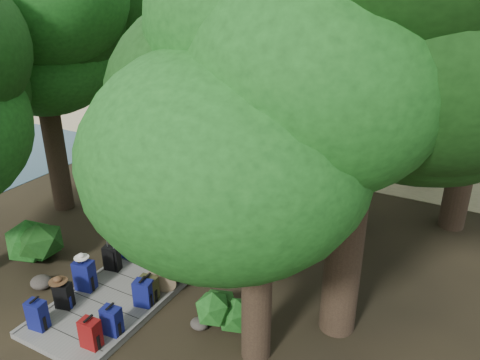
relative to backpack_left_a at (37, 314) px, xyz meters
The scene contains 48 objects.
ground 4.67m from the backpack_left_a, 82.17° to the left, with size 120.00×120.00×0.00m, color #322919.
sand_beach 20.62m from the backpack_left_a, 88.24° to the left, with size 40.00×22.00×0.02m, color #CAB588.
water_bay 43.14m from the backpack_left_a, 136.65° to the left, with size 50.00×60.00×0.02m, color #2A4A58.
distant_hill 65.71m from the backpack_left_a, 126.81° to the left, with size 32.00×16.00×12.00m, color black.
boardwalk 5.66m from the backpack_left_a, 83.55° to the left, with size 2.00×12.00×0.12m, color slate.
backpack_left_a is the anchor object (origin of this frame).
backpack_left_b 0.69m from the backpack_left_a, 94.43° to the left, with size 0.34×0.24×0.62m, color black, non-canonical shape.
backpack_left_c 1.35m from the backpack_left_a, 95.15° to the left, with size 0.40×0.29×0.75m, color navy, non-canonical shape.
backpack_left_d 2.75m from the backpack_left_a, 92.27° to the left, with size 0.33×0.24×0.51m, color navy, non-canonical shape.
backpack_right_a 1.26m from the backpack_left_a, ahead, with size 0.36×0.25×0.64m, color maroon, non-canonical shape.
backpack_right_b 1.47m from the backpack_left_a, 22.65° to the left, with size 0.35×0.25×0.64m, color navy, non-canonical shape.
backpack_right_c 2.02m from the backpack_left_a, 48.64° to the left, with size 0.37×0.26×0.63m, color navy, non-canonical shape.
backpack_right_d 2.16m from the backpack_left_a, 52.79° to the left, with size 0.38×0.27×0.58m, color #3C3C1B, non-canonical shape.
duffel_right_khaki 2.70m from the backpack_left_a, 60.22° to the left, with size 0.44×0.66×0.44m, color #796448, non-canonical shape.
duffel_right_black 3.19m from the backpack_left_a, 65.43° to the left, with size 0.48×0.76×0.48m, color black, non-canonical shape.
suitcase_on_boardwalk 2.19m from the backpack_left_a, 93.34° to the left, with size 0.37×0.21×0.58m, color black, non-canonical shape.
lone_suitcase_on_sand 12.57m from the backpack_left_a, 85.72° to the left, with size 0.43×0.25×0.68m, color black, non-canonical shape.
hat_brown 0.75m from the backpack_left_a, 98.88° to the left, with size 0.38×0.38×0.11m, color #51351E, non-canonical shape.
hat_white 1.47m from the backpack_left_a, 97.19° to the left, with size 0.32×0.32×0.11m, color silver, non-canonical shape.
kayak 15.63m from the backpack_left_a, 99.78° to the left, with size 0.63×2.89×0.29m, color #B70F15.
sun_lounger 14.67m from the backpack_left_a, 76.86° to the left, with size 0.67×2.08×0.67m, color silver, non-canonical shape.
tree_right_a 5.39m from the backpack_left_a, 20.76° to the left, with size 4.57×4.57×7.62m, color black, non-canonical shape.
tree_right_b 7.33m from the backpack_left_a, 30.28° to the left, with size 5.54×5.54×9.89m, color black, non-canonical shape.
tree_right_c 8.76m from the backpack_left_a, 59.19° to the left, with size 5.53×5.53×9.58m, color black, non-canonical shape.
tree_right_e 13.01m from the backpack_left_a, 66.20° to the left, with size 5.31×5.31×9.56m, color black, non-canonical shape.
tree_left_b 6.69m from the backpack_left_a, 133.00° to the left, with size 4.55×4.55×8.20m, color black, non-canonical shape.
tree_left_c 8.86m from the backpack_left_a, 111.34° to the left, with size 5.06×5.06×8.80m, color black, non-canonical shape.
tree_back_a 20.00m from the backpack_left_a, 93.72° to the left, with size 5.74×5.74×9.93m, color black, non-canonical shape.
tree_back_b 21.76m from the backpack_left_a, 82.16° to the left, with size 5.14×5.14×9.18m, color black, non-canonical shape.
tree_back_d 20.72m from the backpack_left_a, 104.33° to the left, with size 4.74×4.74×7.90m, color black, non-canonical shape.
palm_right_a 11.76m from the backpack_left_a, 70.06° to the left, with size 4.37×4.37×7.46m, color #134514, non-canonical shape.
palm_right_b 17.23m from the backpack_left_a, 70.02° to the left, with size 4.61×4.61×8.90m, color #134514, non-canonical shape.
palm_right_c 18.28m from the backpack_left_a, 79.49° to the left, with size 4.18×4.18×6.65m, color #134514, non-canonical shape.
palm_left_a 12.61m from the backpack_left_a, 109.80° to the left, with size 4.55×4.55×7.24m, color #134514, non-canonical shape.
rock_left_a 1.57m from the backpack_left_a, 138.87° to the left, with size 0.50×0.45×0.27m, color #4C473F, non-canonical shape.
rock_left_b 3.29m from the backpack_left_a, 135.58° to the left, with size 0.36×0.33×0.20m, color #4C473F, non-canonical shape.
rock_left_c 5.63m from the backpack_left_a, 97.12° to the left, with size 0.50×0.45×0.27m, color #4C473F, non-canonical shape.
rock_left_d 8.08m from the backpack_left_a, 100.55° to the left, with size 0.29×0.26×0.16m, color #4C473F, non-canonical shape.
rock_right_a 3.11m from the backpack_left_a, 30.85° to the left, with size 0.37×0.33×0.20m, color #4C473F, non-canonical shape.
rock_right_b 4.55m from the backpack_left_a, 49.18° to the left, with size 0.52×0.46×0.28m, color #4C473F, non-canonical shape.
rock_right_c 6.20m from the backpack_left_a, 66.09° to the left, with size 0.32×0.29×0.17m, color #4C473F, non-canonical shape.
rock_right_d 9.47m from the backpack_left_a, 70.31° to the left, with size 0.57×0.51×0.31m, color #4C473F, non-canonical shape.
shrub_left_a 2.64m from the backpack_left_a, 139.59° to the left, with size 1.23×1.23×1.10m, color #164615, non-canonical shape.
shrub_left_b 5.84m from the backpack_left_a, 100.71° to the left, with size 0.83×0.83×0.74m, color #164615, non-canonical shape.
shrub_left_c 9.77m from the backpack_left_a, 101.32° to the left, with size 1.29×1.29×1.16m, color #164615, non-canonical shape.
shrub_right_a 3.57m from the backpack_left_a, 30.14° to the left, with size 0.86×0.86×0.77m, color #164615, non-canonical shape.
shrub_right_b 7.71m from the backpack_left_a, 63.33° to the left, with size 1.40×1.40×1.26m, color #164615, non-canonical shape.
shrub_right_c 10.37m from the backpack_left_a, 74.58° to the left, with size 0.76×0.76×0.69m, color #164615, non-canonical shape.
Camera 1 is at (6.20, -9.05, 6.36)m, focal length 35.00 mm.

